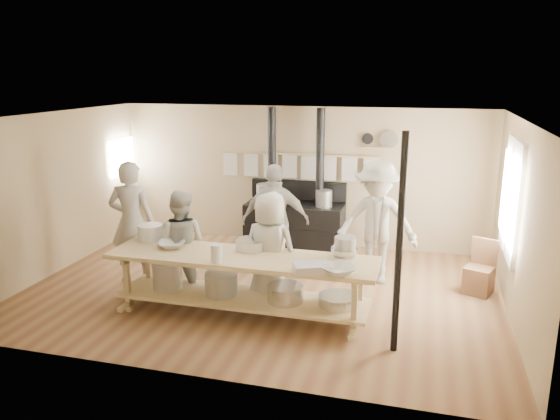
{
  "coord_description": "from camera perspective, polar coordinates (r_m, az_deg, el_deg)",
  "views": [
    {
      "loc": [
        2.28,
        -7.38,
        3.22
      ],
      "look_at": [
        0.23,
        0.2,
        1.22
      ],
      "focal_mm": 35.0,
      "sensor_mm": 36.0,
      "label": 1
    }
  ],
  "objects": [
    {
      "name": "chair",
      "position": [
        8.69,
        20.08,
        -6.65
      ],
      "size": [
        0.49,
        0.49,
        0.81
      ],
      "rotation": [
        0.0,
        0.0,
        -0.38
      ],
      "color": "#513220",
      "rests_on": "ground"
    },
    {
      "name": "room_shell",
      "position": [
        7.89,
        -2.0,
        2.62
      ],
      "size": [
        7.0,
        7.0,
        7.0
      ],
      "color": "tan",
      "rests_on": "ground"
    },
    {
      "name": "deep_bowl_enamel",
      "position": [
        8.11,
        -13.38,
        -2.28
      ],
      "size": [
        0.4,
        0.4,
        0.22
      ],
      "primitive_type": "cylinder",
      "rotation": [
        0.0,
        0.0,
        -0.17
      ],
      "color": "silver",
      "rests_on": "prep_table"
    },
    {
      "name": "bowl_steel_a",
      "position": [
        8.15,
        -13.65,
        -2.69
      ],
      "size": [
        0.38,
        0.38,
        0.09
      ],
      "primitive_type": "imported",
      "rotation": [
        0.0,
        0.0,
        0.38
      ],
      "color": "silver",
      "rests_on": "prep_table"
    },
    {
      "name": "support_post",
      "position": [
        6.33,
        12.36,
        -3.68
      ],
      "size": [
        0.08,
        0.08,
        2.6
      ],
      "primitive_type": "cylinder",
      "color": "black",
      "rests_on": "ground"
    },
    {
      "name": "bowl_white_a",
      "position": [
        7.7,
        -11.26,
        -3.55
      ],
      "size": [
        0.49,
        0.49,
        0.09
      ],
      "primitive_type": "imported",
      "rotation": [
        0.0,
        0.0,
        0.44
      ],
      "color": "silver",
      "rests_on": "prep_table"
    },
    {
      "name": "mixing_bowl_large",
      "position": [
        7.48,
        -3.03,
        -3.62
      ],
      "size": [
        0.5,
        0.5,
        0.14
      ],
      "primitive_type": "cylinder",
      "rotation": [
        0.0,
        0.0,
        0.17
      ],
      "color": "silver",
      "rests_on": "prep_table"
    },
    {
      "name": "bucket_galv",
      "position": [
        7.23,
        6.83,
        -3.84
      ],
      "size": [
        0.33,
        0.33,
        0.26
      ],
      "primitive_type": "cylinder",
      "rotation": [
        0.0,
        0.0,
        0.17
      ],
      "color": "gray",
      "rests_on": "prep_table"
    },
    {
      "name": "pitcher",
      "position": [
        7.01,
        -6.64,
        -4.53
      ],
      "size": [
        0.15,
        0.15,
        0.24
      ],
      "primitive_type": "cylinder",
      "rotation": [
        0.0,
        0.0,
        -0.02
      ],
      "color": "silver",
      "rests_on": "prep_table"
    },
    {
      "name": "ground",
      "position": [
        8.37,
        -1.91,
        -8.34
      ],
      "size": [
        7.0,
        7.0,
        0.0
      ],
      "primitive_type": "plane",
      "color": "brown",
      "rests_on": "ground"
    },
    {
      "name": "cook_by_window",
      "position": [
        8.51,
        10.09,
        -1.29
      ],
      "size": [
        1.27,
        0.76,
        1.93
      ],
      "primitive_type": "imported",
      "rotation": [
        0.0,
        0.0,
        0.04
      ],
      "color": "#9D998B",
      "rests_on": "ground"
    },
    {
      "name": "bowl_white_b",
      "position": [
        6.64,
        6.14,
        -6.23
      ],
      "size": [
        0.58,
        0.58,
        0.1
      ],
      "primitive_type": "imported",
      "rotation": [
        0.0,
        0.0,
        2.39
      ],
      "color": "silver",
      "rests_on": "prep_table"
    },
    {
      "name": "cook_center",
      "position": [
        7.54,
        -1.06,
        -4.24
      ],
      "size": [
        0.88,
        0.64,
        1.64
      ],
      "primitive_type": "imported",
      "rotation": [
        0.0,
        0.0,
        2.98
      ],
      "color": "#9D998B",
      "rests_on": "ground"
    },
    {
      "name": "back_wall_shelf",
      "position": [
        9.92,
        10.37,
        7.03
      ],
      "size": [
        0.63,
        0.14,
        0.32
      ],
      "color": "tan",
      "rests_on": "ground"
    },
    {
      "name": "prep_table",
      "position": [
        7.38,
        -4.06,
        -7.18
      ],
      "size": [
        3.6,
        0.9,
        0.85
      ],
      "color": "tan",
      "rests_on": "ground"
    },
    {
      "name": "stove",
      "position": [
        10.13,
        1.53,
        -1.15
      ],
      "size": [
        1.9,
        0.75,
        2.6
      ],
      "color": "black",
      "rests_on": "ground"
    },
    {
      "name": "towel_rail",
      "position": [
        10.18,
        1.98,
        4.86
      ],
      "size": [
        3.0,
        0.04,
        0.47
      ],
      "color": "tan",
      "rests_on": "ground"
    },
    {
      "name": "left_opening",
      "position": [
        11.11,
        -16.2,
        5.35
      ],
      "size": [
        0.0,
        0.9,
        0.9
      ],
      "color": "white",
      "rests_on": "ground"
    },
    {
      "name": "window_right",
      "position": [
        8.25,
        23.06,
        1.11
      ],
      "size": [
        0.09,
        1.5,
        1.65
      ],
      "color": "beige",
      "rests_on": "ground"
    },
    {
      "name": "cook_left",
      "position": [
        8.04,
        -10.34,
        -3.5
      ],
      "size": [
        0.81,
        0.65,
        1.59
      ],
      "primitive_type": "imported",
      "rotation": [
        0.0,
        0.0,
        3.2
      ],
      "color": "#9D998B",
      "rests_on": "ground"
    },
    {
      "name": "bowl_steel_b",
      "position": [
        7.25,
        6.73,
        -4.39
      ],
      "size": [
        0.47,
        0.47,
        0.11
      ],
      "primitive_type": "imported",
      "rotation": [
        0.0,
        0.0,
        3.53
      ],
      "color": "silver",
      "rests_on": "prep_table"
    },
    {
      "name": "roasting_pan",
      "position": [
        6.69,
        3.35,
        -6.01
      ],
      "size": [
        0.52,
        0.44,
        0.1
      ],
      "primitive_type": "cube",
      "rotation": [
        0.0,
        0.0,
        0.42
      ],
      "color": "#B2B2B7",
      "rests_on": "prep_table"
    },
    {
      "name": "cook_far_left",
      "position": [
        8.73,
        -15.22,
        -1.22
      ],
      "size": [
        0.78,
        0.6,
        1.92
      ],
      "primitive_type": "imported",
      "rotation": [
        0.0,
        0.0,
        3.36
      ],
      "color": "#9D998B",
      "rests_on": "ground"
    },
    {
      "name": "cook_right",
      "position": [
        8.65,
        -0.47,
        -1.17
      ],
      "size": [
        1.13,
        0.64,
        1.82
      ],
      "primitive_type": "imported",
      "rotation": [
        0.0,
        0.0,
        3.34
      ],
      "color": "#9D998B",
      "rests_on": "ground"
    }
  ]
}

